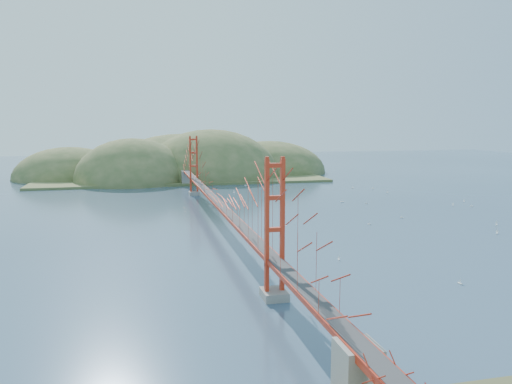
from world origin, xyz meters
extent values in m
plane|color=#2E455D|center=(0.00, 0.00, 0.00)|extent=(320.00, 320.00, 0.00)
cube|color=gray|center=(0.00, -30.00, 0.35)|extent=(2.00, 2.40, 0.70)
cube|color=gray|center=(0.00, 30.00, 0.35)|extent=(2.00, 2.40, 0.70)
cube|color=#AA2512|center=(0.00, 0.00, 3.30)|extent=(1.40, 92.00, 0.16)
cube|color=#AA2512|center=(0.00, 0.00, 3.10)|extent=(1.33, 92.00, 0.24)
cube|color=#38383A|center=(0.00, 0.00, 3.40)|extent=(1.19, 92.00, 0.03)
cube|color=gray|center=(0.00, -46.00, 1.65)|extent=(2.00, 2.20, 3.30)
cube|color=gray|center=(0.00, 46.00, 1.65)|extent=(2.20, 2.60, 3.30)
cube|color=olive|center=(0.00, 64.00, 0.25)|extent=(70.00, 40.00, 0.60)
ellipsoid|color=olive|center=(-12.00, 56.00, 0.00)|extent=(28.00, 28.00, 21.00)
ellipsoid|color=olive|center=(8.00, 62.00, 0.00)|extent=(36.00, 36.00, 25.00)
ellipsoid|color=olive|center=(26.00, 70.00, 0.00)|extent=(32.00, 32.00, 18.00)
ellipsoid|color=olive|center=(-28.00, 68.00, 0.00)|extent=(28.00, 28.00, 16.00)
ellipsoid|color=olive|center=(2.00, 78.00, 0.00)|extent=(44.00, 44.00, 22.00)
cube|color=white|center=(17.20, -30.27, 0.05)|extent=(0.23, 0.51, 0.09)
cylinder|color=white|center=(17.20, -30.27, 0.32)|extent=(0.01, 0.01, 0.54)
cube|color=white|center=(44.85, 5.58, 0.05)|extent=(0.45, 0.45, 0.09)
cylinder|color=white|center=(44.85, 5.58, 0.31)|extent=(0.01, 0.01, 0.52)
cube|color=white|center=(9.67, -20.45, 0.05)|extent=(0.31, 0.50, 0.09)
cylinder|color=white|center=(9.67, -20.45, 0.31)|extent=(0.01, 0.01, 0.51)
cube|color=white|center=(42.29, 7.06, 0.06)|extent=(0.47, 0.57, 0.10)
cylinder|color=white|center=(42.29, 7.06, 0.37)|extent=(0.02, 0.02, 0.61)
cube|color=white|center=(8.34, 31.64, 0.05)|extent=(0.50, 0.40, 0.09)
cylinder|color=white|center=(8.34, 31.64, 0.32)|extent=(0.01, 0.01, 0.54)
cube|color=white|center=(38.85, 24.07, 0.06)|extent=(0.61, 0.39, 0.11)
cylinder|color=white|center=(38.85, 24.07, 0.38)|extent=(0.02, 0.02, 0.63)
cube|color=white|center=(34.58, 31.62, 0.06)|extent=(0.60, 0.40, 0.10)
cylinder|color=white|center=(34.58, 31.62, 0.38)|extent=(0.02, 0.02, 0.63)
cube|color=white|center=(38.78, 30.38, 0.07)|extent=(0.26, 0.62, 0.11)
cylinder|color=white|center=(38.78, 30.38, 0.40)|extent=(0.02, 0.02, 0.66)
cube|color=white|center=(34.47, -13.63, 0.07)|extent=(0.56, 0.58, 0.11)
cylinder|color=white|center=(34.47, -13.63, 0.40)|extent=(0.02, 0.02, 0.66)
cube|color=white|center=(38.28, -8.80, 0.06)|extent=(0.52, 0.58, 0.11)
cylinder|color=white|center=(38.28, -8.80, 0.39)|extent=(0.02, 0.02, 0.64)
cube|color=white|center=(21.01, -4.32, 0.05)|extent=(0.45, 0.46, 0.09)
cylinder|color=white|center=(21.01, -4.32, 0.32)|extent=(0.01, 0.01, 0.53)
cube|color=white|center=(28.58, 12.39, 0.06)|extent=(0.53, 0.37, 0.09)
cylinder|color=white|center=(28.58, 12.39, 0.34)|extent=(0.01, 0.01, 0.56)
cube|color=white|center=(25.14, 15.12, 0.07)|extent=(0.64, 0.43, 0.11)
cylinder|color=white|center=(25.14, 15.12, 0.40)|extent=(0.02, 0.02, 0.66)
cube|color=white|center=(46.73, 10.15, 0.06)|extent=(0.51, 0.48, 0.10)
cylinder|color=white|center=(46.73, 10.15, 0.34)|extent=(0.02, 0.02, 0.57)
cube|color=white|center=(13.04, 42.00, 0.06)|extent=(0.60, 0.39, 0.10)
cylinder|color=white|center=(13.04, 42.00, 0.38)|extent=(0.02, 0.02, 0.63)
cube|color=white|center=(27.98, -0.91, 0.06)|extent=(0.53, 0.43, 0.09)
cylinder|color=white|center=(27.98, -0.91, 0.34)|extent=(0.02, 0.02, 0.57)
camera|label=1|loc=(-10.50, -68.01, 14.43)|focal=35.00mm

